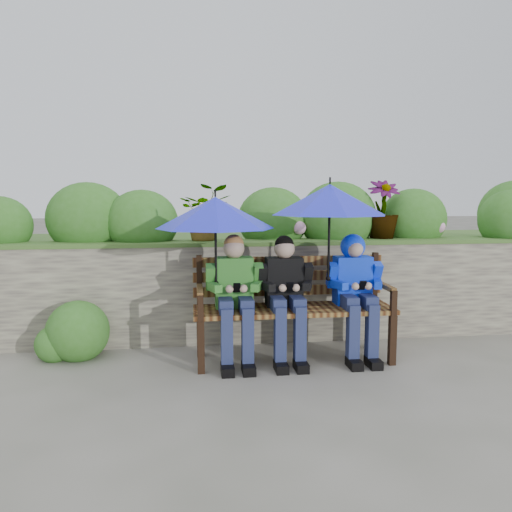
{
  "coord_description": "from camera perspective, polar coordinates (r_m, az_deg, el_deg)",
  "views": [
    {
      "loc": [
        -0.56,
        -4.3,
        1.49
      ],
      "look_at": [
        0.0,
        0.1,
        0.95
      ],
      "focal_mm": 35.0,
      "sensor_mm": 36.0,
      "label": 1
    }
  ],
  "objects": [
    {
      "name": "park_bench",
      "position": [
        4.58,
        4.16,
        -5.07
      ],
      "size": [
        1.8,
        0.53,
        0.95
      ],
      "color": "black",
      "rests_on": "ground"
    },
    {
      "name": "boy_right",
      "position": [
        4.63,
        11.29,
        -3.22
      ],
      "size": [
        0.49,
        0.6,
        1.14
      ],
      "color": "#0006C5",
      "rests_on": "ground"
    },
    {
      "name": "boy_left",
      "position": [
        4.4,
        -2.43,
        -4.13
      ],
      "size": [
        0.5,
        0.58,
        1.15
      ],
      "color": "#347A1F",
      "rests_on": "ground"
    },
    {
      "name": "boy_middle",
      "position": [
        4.46,
        3.43,
        -4.05
      ],
      "size": [
        0.49,
        0.57,
        1.13
      ],
      "color": "black",
      "rests_on": "ground"
    },
    {
      "name": "ground",
      "position": [
        4.58,
        0.16,
        -12.03
      ],
      "size": [
        60.0,
        60.0,
        0.0
      ],
      "primitive_type": "plane",
      "color": "#5F5F50",
      "rests_on": "ground"
    },
    {
      "name": "umbrella_right",
      "position": [
        4.47,
        8.42,
        6.39
      ],
      "size": [
        1.03,
        1.03,
        0.92
      ],
      "color": "#1B23DC",
      "rests_on": "ground"
    },
    {
      "name": "umbrella_left",
      "position": [
        4.31,
        -4.66,
        4.94
      ],
      "size": [
        1.03,
        1.03,
        0.83
      ],
      "color": "#1B23DC",
      "rests_on": "ground"
    },
    {
      "name": "garden_backdrop",
      "position": [
        5.99,
        -2.42,
        -1.39
      ],
      "size": [
        8.0,
        2.89,
        1.89
      ],
      "color": "#5F574E",
      "rests_on": "ground"
    }
  ]
}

